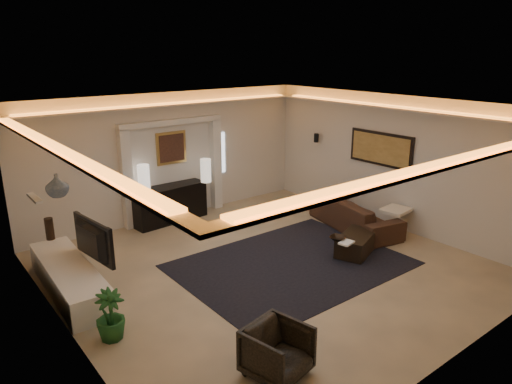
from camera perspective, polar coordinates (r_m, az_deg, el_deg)
floor at (r=8.67m, az=1.43°, el=-9.09°), size 7.00×7.00×0.00m
ceiling at (r=7.83m, az=1.59°, el=10.32°), size 7.00×7.00×0.00m
wall_back at (r=10.97m, az=-10.28°, el=4.30°), size 7.00×0.00×7.00m
wall_front at (r=6.04m, az=23.39°, el=-7.50°), size 7.00×0.00×7.00m
wall_left at (r=6.60m, az=-22.71°, el=-5.37°), size 0.00×7.00×7.00m
wall_right at (r=10.64m, az=16.21°, el=3.51°), size 0.00×7.00×7.00m
cove_soffit at (r=7.87m, az=1.57°, el=8.29°), size 7.00×7.00×0.04m
daylight_slit at (r=11.64m, az=-4.34°, el=4.77°), size 0.25×0.03×1.00m
area_rug at (r=8.77m, az=4.32°, el=-8.78°), size 4.00×3.00×0.01m
pilaster_left at (r=10.49m, az=-15.45°, el=1.40°), size 0.22×0.20×2.20m
pilaster_right at (r=11.53m, az=-4.91°, el=3.35°), size 0.22×0.20×2.20m
alcove_header at (r=10.73m, az=-10.25°, el=8.38°), size 2.52×0.20×0.12m
painting_frame at (r=10.90m, az=-10.26°, el=5.30°), size 0.74×0.04×0.74m
painting_canvas at (r=10.88m, az=-10.19°, el=5.28°), size 0.62×0.02×0.62m
art_panel_frame at (r=10.74m, az=14.93°, el=5.10°), size 0.04×1.64×0.74m
art_panel_gold at (r=10.72m, az=14.85°, el=5.08°), size 0.02×1.50×0.62m
wall_sconce at (r=11.89m, az=7.34°, el=6.55°), size 0.12×0.12×0.22m
wall_niche at (r=7.84m, az=-25.33°, el=-0.68°), size 0.10×0.55×0.04m
console at (r=10.92m, az=-10.51°, el=-1.49°), size 1.78×0.69×0.87m
lamp_left at (r=10.48m, az=-13.47°, el=1.49°), size 0.32×0.32×0.58m
lamp_right at (r=10.95m, az=-6.12°, el=2.52°), size 0.28×0.28×0.55m
media_ledge at (r=8.34m, az=-21.74°, el=-9.76°), size 0.74×2.61×0.49m
tv at (r=8.14m, az=-19.88°, el=-5.81°), size 1.21×0.31×0.69m
figurine at (r=9.37m, az=-23.79°, el=-4.30°), size 0.17×0.17×0.41m
ginger_jar at (r=7.65m, az=-23.04°, el=0.74°), size 0.44×0.44×0.35m
plant at (r=6.85m, az=-17.32°, el=-14.15°), size 0.48×0.48×0.72m
sofa at (r=10.55m, az=11.90°, el=-2.62°), size 2.42×1.35×0.67m
throw_blanket at (r=10.34m, az=16.63°, el=-2.12°), size 0.65×0.56×0.07m
throw_pillow at (r=10.74m, az=9.99°, el=-0.94°), size 0.24×0.43×0.41m
coffee_table at (r=9.34m, az=12.09°, el=-6.12°), size 1.12×0.86×0.37m
bowl at (r=8.92m, az=9.90°, el=-5.43°), size 0.36×0.36×0.07m
magazine at (r=8.80m, az=10.95°, el=-5.96°), size 0.32×0.25×0.03m
armchair at (r=5.97m, az=2.60°, el=-18.80°), size 0.82×0.84×0.65m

